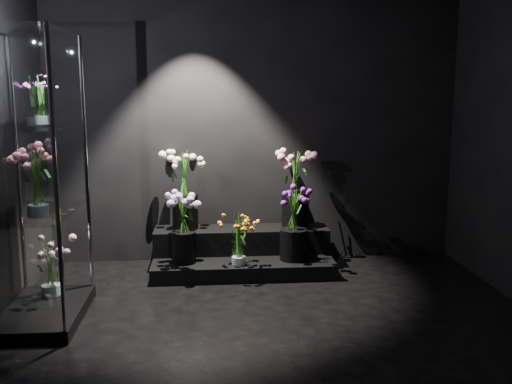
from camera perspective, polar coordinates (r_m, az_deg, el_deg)
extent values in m
plane|color=black|center=(3.99, 2.25, -14.88)|extent=(4.00, 4.00, 0.00)
plane|color=black|center=(5.61, -0.15, 7.25)|extent=(4.00, 0.00, 4.00)
plane|color=black|center=(1.67, 10.93, 0.00)|extent=(4.00, 0.00, 4.00)
cube|color=black|center=(5.42, -1.34, -7.18)|extent=(1.67, 0.74, 0.14)
cube|color=black|center=(5.55, -1.46, -4.77)|extent=(1.67, 0.37, 0.23)
cube|color=black|center=(4.63, -20.41, -11.24)|extent=(0.57, 0.95, 0.10)
cube|color=white|center=(4.42, -21.03, -1.96)|extent=(0.51, 0.89, 0.01)
cube|color=white|center=(4.34, -21.55, 6.09)|extent=(0.51, 0.89, 0.01)
cylinder|color=white|center=(5.13, -1.75, -6.15)|extent=(0.13, 0.13, 0.21)
cylinder|color=black|center=(5.23, -7.23, -5.49)|extent=(0.22, 0.22, 0.29)
cylinder|color=black|center=(5.29, 3.78, -5.24)|extent=(0.26, 0.26, 0.29)
cylinder|color=black|center=(5.50, -7.09, -1.91)|extent=(0.25, 0.25, 0.34)
cylinder|color=black|center=(5.55, 3.94, -1.74)|extent=(0.26, 0.26, 0.34)
cylinder|color=white|center=(4.24, -20.97, -0.70)|extent=(0.15, 0.15, 0.24)
cylinder|color=white|center=(4.49, -20.58, 7.53)|extent=(0.12, 0.12, 0.19)
cylinder|color=white|center=(4.79, -19.84, -8.31)|extent=(0.16, 0.16, 0.24)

